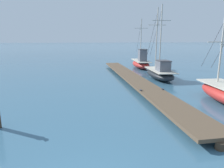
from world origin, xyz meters
The scene contains 3 objects.
floating_dock centered at (5.11, 14.34, 0.36)m, with size 1.96×23.79×0.53m.
fishing_boat_0 centered at (8.14, 15.51, 0.65)m, with size 2.35×7.42×7.13m.
fishing_boat_2 centered at (8.59, 23.34, 0.73)m, with size 2.49×6.20×6.54m.
Camera 1 is at (0.21, -3.35, 3.97)m, focal length 32.49 mm.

